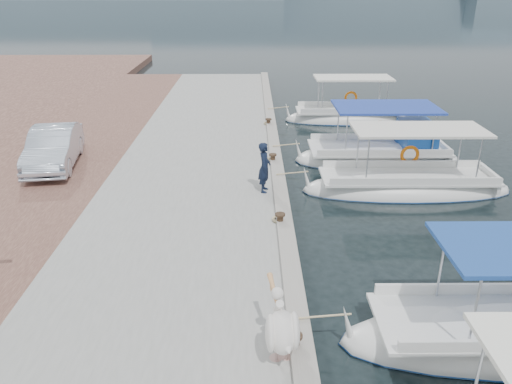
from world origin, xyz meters
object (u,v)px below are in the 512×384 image
(fishing_caique_e, at_px, (347,119))
(fisherman, at_px, (264,167))
(fishing_caique_d, at_px, (380,157))
(parked_car, at_px, (54,147))
(fishing_caique_c, at_px, (406,188))
(pelican, at_px, (282,329))

(fishing_caique_e, xyz_separation_m, fisherman, (-4.48, -10.28, 1.17))
(fishing_caique_e, relative_size, fisherman, 3.97)
(fishing_caique_e, bearing_deg, fishing_caique_d, -88.08)
(fishing_caique_d, height_order, fishing_caique_e, same)
(fishing_caique_e, distance_m, parked_car, 14.32)
(fishing_caique_c, bearing_deg, pelican, -118.84)
(fishing_caique_c, distance_m, parked_car, 12.41)
(fishing_caique_c, relative_size, fishing_caique_d, 1.09)
(fisherman, bearing_deg, pelican, -172.83)
(fishing_caique_c, relative_size, fishing_caique_e, 1.12)
(fishing_caique_d, bearing_deg, fisherman, -138.47)
(fishing_caique_d, height_order, pelican, fishing_caique_d)
(parked_car, bearing_deg, pelican, -61.81)
(pelican, bearing_deg, fishing_caique_e, 76.26)
(fishing_caique_c, relative_size, fisherman, 4.46)
(pelican, distance_m, parked_car, 12.49)
(fishing_caique_c, xyz_separation_m, fishing_caique_e, (-0.39, 9.22, 0.00))
(fishing_caique_e, height_order, pelican, fishing_caique_e)
(fishing_caique_c, bearing_deg, parked_car, 173.83)
(pelican, bearing_deg, fishing_caique_c, 61.16)
(fishing_caique_c, height_order, pelican, fishing_caique_c)
(fisherman, distance_m, parked_car, 7.80)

